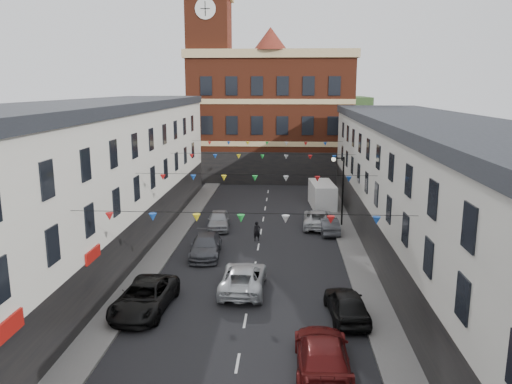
% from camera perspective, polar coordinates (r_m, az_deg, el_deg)
% --- Properties ---
extents(ground, '(160.00, 160.00, 0.00)m').
position_cam_1_polar(ground, '(29.95, -0.61, -11.10)').
color(ground, black).
rests_on(ground, ground).
extents(pavement_left, '(1.80, 64.00, 0.15)m').
position_cam_1_polar(pavement_left, '(32.92, -12.58, -9.08)').
color(pavement_left, '#605E5B').
rests_on(pavement_left, ground).
extents(pavement_right, '(1.80, 64.00, 0.15)m').
position_cam_1_polar(pavement_right, '(32.08, 12.22, -9.63)').
color(pavement_right, '#605E5B').
rests_on(pavement_right, ground).
extents(terrace_left, '(8.40, 56.00, 10.70)m').
position_cam_1_polar(terrace_left, '(32.27, -21.86, -0.32)').
color(terrace_left, silver).
rests_on(terrace_left, ground).
extents(terrace_right, '(8.40, 56.00, 9.70)m').
position_cam_1_polar(terrace_right, '(30.90, 21.87, -1.79)').
color(terrace_right, '#B9B7AD').
rests_on(terrace_right, ground).
extents(civic_building, '(20.60, 13.30, 18.50)m').
position_cam_1_polar(civic_building, '(65.56, 1.76, 8.82)').
color(civic_building, maroon).
rests_on(civic_building, ground).
extents(clock_tower, '(5.60, 5.60, 30.00)m').
position_cam_1_polar(clock_tower, '(63.27, -5.33, 14.82)').
color(clock_tower, maroon).
rests_on(clock_tower, ground).
extents(distant_hill, '(40.00, 14.00, 10.00)m').
position_cam_1_polar(distant_hill, '(89.93, -0.35, 7.68)').
color(distant_hill, '#2E4B23').
rests_on(distant_hill, ground).
extents(street_lamp, '(1.10, 0.36, 6.00)m').
position_cam_1_polar(street_lamp, '(42.46, 9.59, 1.17)').
color(street_lamp, black).
rests_on(street_lamp, ground).
extents(car_left_c, '(2.92, 5.71, 1.54)m').
position_cam_1_polar(car_left_c, '(27.71, -12.62, -11.64)').
color(car_left_c, black).
rests_on(car_left_c, ground).
extents(car_left_d, '(2.33, 5.14, 1.46)m').
position_cam_1_polar(car_left_d, '(35.52, -5.78, -6.15)').
color(car_left_d, '#484A50').
rests_on(car_left_d, ground).
extents(car_left_e, '(2.17, 4.56, 1.50)m').
position_cam_1_polar(car_left_e, '(42.07, -4.28, -3.20)').
color(car_left_e, '#9C9FA5').
rests_on(car_left_e, ground).
extents(car_right_c, '(2.26, 5.56, 1.61)m').
position_cam_1_polar(car_right_c, '(21.99, 7.60, -17.95)').
color(car_right_c, '#5D1212').
rests_on(car_right_c, ground).
extents(car_right_d, '(2.24, 4.67, 1.54)m').
position_cam_1_polar(car_right_d, '(26.70, 10.33, -12.48)').
color(car_right_d, black).
rests_on(car_right_d, ground).
extents(car_right_e, '(1.68, 4.07, 1.31)m').
position_cam_1_polar(car_right_e, '(41.13, 8.27, -3.79)').
color(car_right_e, '#434549').
rests_on(car_right_e, ground).
extents(car_right_f, '(2.68, 5.35, 1.45)m').
position_cam_1_polar(car_right_f, '(42.88, 7.08, -3.00)').
color(car_right_f, silver).
rests_on(car_right_f, ground).
extents(moving_car, '(2.59, 5.47, 1.51)m').
position_cam_1_polar(moving_car, '(29.67, -1.46, -9.76)').
color(moving_car, silver).
rests_on(moving_car, ground).
extents(white_van, '(2.54, 5.66, 2.44)m').
position_cam_1_polar(white_van, '(49.76, 7.56, -0.34)').
color(white_van, white).
rests_on(white_van, ground).
extents(pedestrian, '(0.64, 0.52, 1.53)m').
position_cam_1_polar(pedestrian, '(38.65, 0.10, -4.52)').
color(pedestrian, black).
rests_on(pedestrian, ground).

